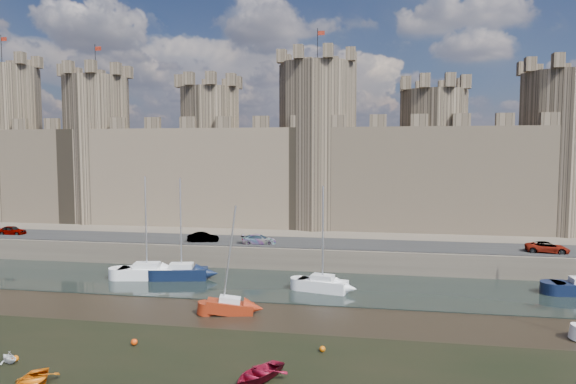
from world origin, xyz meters
name	(u,v)px	position (x,y,z in m)	size (l,w,h in m)	color
water_channel	(268,285)	(0.00, 24.00, 0.04)	(160.00, 12.00, 0.08)	black
quay	(313,223)	(0.00, 60.00, 1.25)	(160.00, 60.00, 2.50)	#4C443A
road	(286,242)	(0.00, 34.00, 2.55)	(160.00, 7.00, 0.10)	black
castle	(299,162)	(-0.64, 48.00, 11.67)	(108.50, 11.00, 29.00)	#42382B
car_0	(12,230)	(-35.83, 33.28, 3.10)	(1.41, 3.50, 1.19)	gray
car_1	(203,237)	(-9.73, 32.43, 3.10)	(1.27, 3.63, 1.20)	gray
car_2	(259,239)	(-2.93, 32.33, 3.08)	(1.62, 3.99, 1.16)	gray
car_3	(547,248)	(28.44, 32.62, 3.10)	(2.00, 4.34, 1.20)	gray
sailboat_0	(147,272)	(-12.89, 24.00, 0.82)	(6.00, 3.18, 10.65)	white
sailboat_1	(182,272)	(-9.28, 24.43, 0.82)	(5.56, 3.09, 10.51)	black
sailboat_2	(322,284)	(5.59, 22.41, 0.80)	(4.92, 2.78, 10.00)	white
sailboat_4	(230,306)	(-1.20, 14.61, 0.68)	(4.07, 2.27, 8.99)	maroon
dinghy_0	(32,383)	(-8.39, -0.18, 0.36)	(2.47, 0.72, 3.47)	#C85B0B
dinghy_3	(9,358)	(-12.05, 2.68, 0.36)	(1.19, 0.73, 1.38)	silver
dinghy_4	(258,374)	(3.90, 3.11, 0.36)	(2.51, 0.73, 3.51)	maroon
buoy_0	(15,359)	(-11.90, 3.01, 0.21)	(0.41, 0.41, 0.41)	#CC5A09
buoy_1	(134,342)	(-5.76, 6.89, 0.23)	(0.46, 0.46, 0.46)	red
buoy_3	(322,349)	(7.13, 7.98, 0.20)	(0.40, 0.40, 0.40)	#C55808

